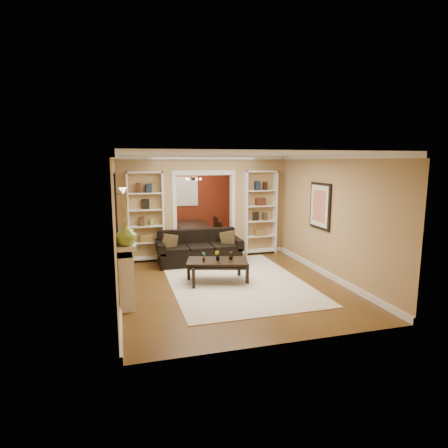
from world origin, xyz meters
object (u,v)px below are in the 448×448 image
object	(u,v)px
fireplace	(127,267)
dining_table	(194,234)
bookshelf_left	(146,217)
bookshelf_right	(260,213)
coffee_table	(217,271)
sofa	(199,247)

from	to	relation	value
fireplace	dining_table	distance (m)	4.63
bookshelf_left	bookshelf_right	bearing A→B (deg)	0.00
bookshelf_left	fireplace	distance (m)	2.65
bookshelf_left	fireplace	bearing A→B (deg)	-102.05
bookshelf_right	dining_table	size ratio (longest dim) A/B	1.26
coffee_table	fireplace	distance (m)	1.94
sofa	bookshelf_right	xyz separation A→B (m)	(1.84, 0.58, 0.74)
bookshelf_left	fireplace	size ratio (longest dim) A/B	1.35
bookshelf_left	coffee_table	bearing A→B (deg)	-58.21
fireplace	dining_table	world-z (taller)	fireplace
sofa	dining_table	bearing A→B (deg)	82.53
coffee_table	bookshelf_right	bearing A→B (deg)	65.93
bookshelf_right	dining_table	bearing A→B (deg)	134.30
bookshelf_right	fireplace	bearing A→B (deg)	-145.20
bookshelf_right	fireplace	size ratio (longest dim) A/B	1.35
coffee_table	bookshelf_left	xyz separation A→B (m)	(-1.32, 2.14, 0.91)
bookshelf_right	sofa	bearing A→B (deg)	-162.54
coffee_table	fireplace	xyz separation A→B (m)	(-1.86, -0.39, 0.34)
bookshelf_left	fireplace	xyz separation A→B (m)	(-0.54, -2.53, -0.57)
sofa	fireplace	xyz separation A→B (m)	(-1.80, -1.95, 0.17)
coffee_table	bookshelf_left	world-z (taller)	bookshelf_left
bookshelf_left	dining_table	xyz separation A→B (m)	(1.54, 1.60, -0.83)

